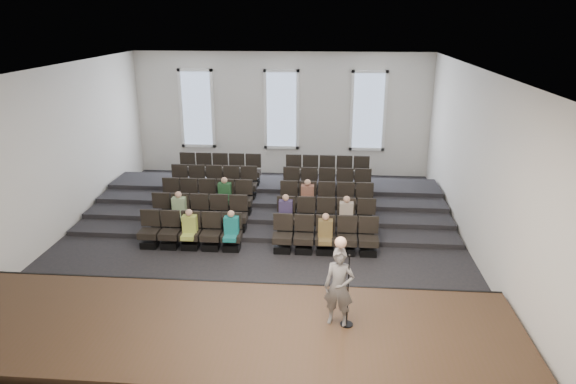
% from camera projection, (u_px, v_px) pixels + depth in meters
% --- Properties ---
extents(ground, '(14.00, 14.00, 0.00)m').
position_uv_depth(ground, '(260.00, 242.00, 15.18)').
color(ground, black).
rests_on(ground, ground).
extents(ceiling, '(12.00, 14.00, 0.02)m').
position_uv_depth(ceiling, '(257.00, 69.00, 13.54)').
color(ceiling, white).
rests_on(ceiling, ground).
extents(wall_back, '(12.00, 0.04, 5.00)m').
position_uv_depth(wall_back, '(282.00, 114.00, 20.97)').
color(wall_back, silver).
rests_on(wall_back, ground).
extents(wall_front, '(12.00, 0.04, 5.00)m').
position_uv_depth(wall_front, '(195.00, 285.00, 7.75)').
color(wall_front, silver).
rests_on(wall_front, ground).
extents(wall_left, '(0.04, 14.00, 5.00)m').
position_uv_depth(wall_left, '(52.00, 156.00, 14.82)').
color(wall_left, silver).
rests_on(wall_left, ground).
extents(wall_right, '(0.04, 14.00, 5.00)m').
position_uv_depth(wall_right, '(478.00, 165.00, 13.90)').
color(wall_right, silver).
rests_on(wall_right, ground).
extents(stage, '(11.80, 3.60, 0.50)m').
position_uv_depth(stage, '(226.00, 336.00, 10.29)').
color(stage, '#3C281A').
rests_on(stage, ground).
extents(stage_lip, '(11.80, 0.06, 0.52)m').
position_uv_depth(stage_lip, '(241.00, 291.00, 11.96)').
color(stage_lip, black).
rests_on(stage_lip, ground).
extents(risers, '(11.80, 4.80, 0.60)m').
position_uv_depth(risers, '(272.00, 199.00, 18.10)').
color(risers, black).
rests_on(risers, ground).
extents(seating_rows, '(6.80, 4.70, 1.67)m').
position_uv_depth(seating_rows, '(266.00, 202.00, 16.41)').
color(seating_rows, black).
rests_on(seating_rows, ground).
extents(windows, '(8.44, 0.10, 3.24)m').
position_uv_depth(windows, '(281.00, 110.00, 20.84)').
color(windows, white).
rests_on(windows, wall_back).
extents(audience, '(5.45, 2.64, 1.10)m').
position_uv_depth(audience, '(261.00, 212.00, 15.22)').
color(audience, '#A6B94A').
rests_on(audience, seating_rows).
extents(speaker, '(0.67, 0.52, 1.63)m').
position_uv_depth(speaker, '(339.00, 287.00, 10.03)').
color(speaker, '#64605E').
rests_on(speaker, stage).
extents(mic_stand, '(0.26, 0.26, 1.56)m').
position_uv_depth(mic_stand, '(347.00, 304.00, 10.10)').
color(mic_stand, black).
rests_on(mic_stand, stage).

